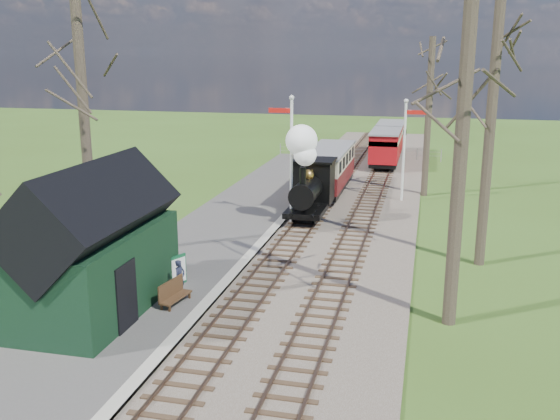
{
  "coord_description": "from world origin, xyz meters",
  "views": [
    {
      "loc": [
        5.56,
        -12.57,
        8.14
      ],
      "look_at": [
        -0.43,
        12.52,
        1.6
      ],
      "focal_mm": 40.0,
      "sensor_mm": 36.0,
      "label": 1
    }
  ],
  "objects": [
    {
      "name": "ground",
      "position": [
        0.0,
        0.0,
        0.0
      ],
      "size": [
        140.0,
        140.0,
        0.0
      ],
      "primitive_type": "plane",
      "color": "#39571B",
      "rests_on": "ground"
    },
    {
      "name": "distant_hills",
      "position": [
        1.4,
        64.38,
        -16.21
      ],
      "size": [
        114.4,
        48.0,
        22.02
      ],
      "color": "#385B23",
      "rests_on": "ground"
    },
    {
      "name": "ballast_bed",
      "position": [
        1.3,
        22.0,
        0.05
      ],
      "size": [
        8.0,
        60.0,
        0.1
      ],
      "primitive_type": "cube",
      "color": "brown",
      "rests_on": "ground"
    },
    {
      "name": "track_near",
      "position": [
        0.0,
        22.0,
        0.1
      ],
      "size": [
        1.6,
        60.0,
        0.15
      ],
      "color": "brown",
      "rests_on": "ground"
    },
    {
      "name": "track_far",
      "position": [
        2.6,
        22.0,
        0.1
      ],
      "size": [
        1.6,
        60.0,
        0.15
      ],
      "color": "brown",
      "rests_on": "ground"
    },
    {
      "name": "platform",
      "position": [
        -3.5,
        14.0,
        0.1
      ],
      "size": [
        5.0,
        44.0,
        0.2
      ],
      "primitive_type": "cube",
      "color": "#474442",
      "rests_on": "ground"
    },
    {
      "name": "coping_strip",
      "position": [
        -1.2,
        14.0,
        0.1
      ],
      "size": [
        0.4,
        44.0,
        0.21
      ],
      "primitive_type": "cube",
      "color": "#B2AD9E",
      "rests_on": "ground"
    },
    {
      "name": "station_shed",
      "position": [
        -4.3,
        4.0,
        2.27
      ],
      "size": [
        3.25,
        6.3,
        4.78
      ],
      "color": "black",
      "rests_on": "platform"
    },
    {
      "name": "semaphore_near",
      "position": [
        -0.77,
        16.0,
        3.62
      ],
      "size": [
        1.22,
        0.24,
        6.22
      ],
      "color": "silver",
      "rests_on": "ground"
    },
    {
      "name": "semaphore_far",
      "position": [
        4.37,
        22.0,
        3.35
      ],
      "size": [
        1.22,
        0.24,
        5.72
      ],
      "color": "silver",
      "rests_on": "ground"
    },
    {
      "name": "bare_trees",
      "position": [
        1.33,
        10.1,
        5.21
      ],
      "size": [
        15.51,
        22.39,
        12.0
      ],
      "color": "#382D23",
      "rests_on": "ground"
    },
    {
      "name": "fence_line",
      "position": [
        0.3,
        36.0,
        0.55
      ],
      "size": [
        12.6,
        0.08,
        1.0
      ],
      "color": "slate",
      "rests_on": "ground"
    },
    {
      "name": "locomotive",
      "position": [
        -0.01,
        16.92,
        2.17
      ],
      "size": [
        1.9,
        4.42,
        4.74
      ],
      "color": "black",
      "rests_on": "ground"
    },
    {
      "name": "coach",
      "position": [
        0.0,
        22.99,
        1.59
      ],
      "size": [
        2.21,
        7.58,
        2.33
      ],
      "color": "black",
      "rests_on": "ground"
    },
    {
      "name": "red_carriage_a",
      "position": [
        2.6,
        32.45,
        1.5
      ],
      "size": [
        2.07,
        5.13,
        2.18
      ],
      "color": "black",
      "rests_on": "ground"
    },
    {
      "name": "red_carriage_b",
      "position": [
        2.6,
        37.95,
        1.5
      ],
      "size": [
        2.07,
        5.13,
        2.18
      ],
      "color": "black",
      "rests_on": "ground"
    },
    {
      "name": "sign_board",
      "position": [
        -2.7,
        6.65,
        0.74
      ],
      "size": [
        0.37,
        0.7,
        1.07
      ],
      "color": "#104C2A",
      "rests_on": "platform"
    },
    {
      "name": "bench",
      "position": [
        -2.21,
        5.02,
        0.57
      ],
      "size": [
        0.64,
        1.44,
        0.79
      ],
      "color": "#402917",
      "rests_on": "platform"
    },
    {
      "name": "person",
      "position": [
        -2.26,
        5.76,
        0.82
      ],
      "size": [
        0.41,
        0.51,
        1.23
      ],
      "primitive_type": "imported",
      "rotation": [
        0.0,
        0.0,
        1.29
      ],
      "color": "#1B1E32",
      "rests_on": "platform"
    }
  ]
}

